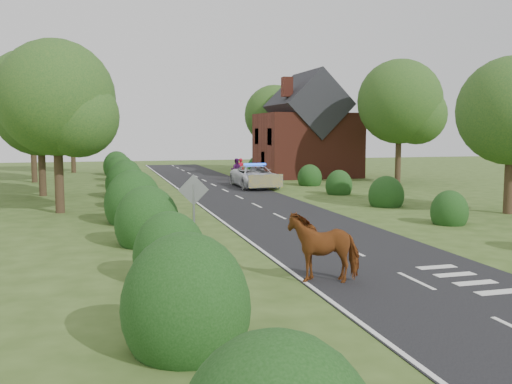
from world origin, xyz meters
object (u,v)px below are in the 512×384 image
object	(u,v)px
pedestrian_red	(240,169)
road_sign	(194,200)
cow	(323,251)
pedestrian_purple	(236,170)
police_van	(255,176)

from	to	relation	value
pedestrian_red	road_sign	bearing A→B (deg)	68.09
cow	pedestrian_red	world-z (taller)	pedestrian_red
cow	pedestrian_purple	distance (m)	30.49
pedestrian_purple	cow	bearing A→B (deg)	100.91
pedestrian_red	pedestrian_purple	distance (m)	1.42
police_van	cow	bearing A→B (deg)	-100.40
pedestrian_red	cow	bearing A→B (deg)	75.46
road_sign	police_van	world-z (taller)	road_sign
pedestrian_purple	road_sign	bearing A→B (deg)	93.28
road_sign	pedestrian_purple	size ratio (longest dim) A/B	1.40
cow	pedestrian_red	bearing A→B (deg)	-178.81
pedestrian_red	pedestrian_purple	bearing A→B (deg)	57.90
police_van	pedestrian_red	distance (m)	6.75
police_van	road_sign	bearing A→B (deg)	-110.38
cow	road_sign	bearing A→B (deg)	-141.37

